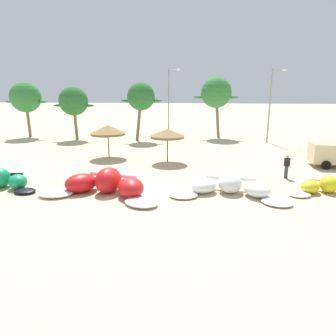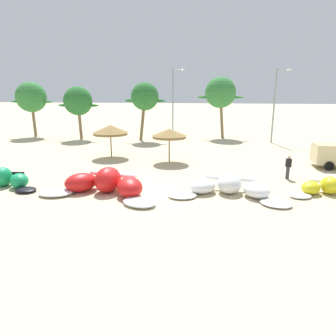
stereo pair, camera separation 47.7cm
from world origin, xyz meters
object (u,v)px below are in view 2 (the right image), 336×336
palm_left (78,101)px  palm_left_of_gap (145,97)px  lamppost_west (174,98)px  beach_umbrella_middle (169,133)px  palm_leftmost (31,97)px  palm_center_left (220,93)px  kite_center (331,189)px  beach_umbrella_near_van (110,130)px  kite_far_left (1,180)px  person_near_kites (288,167)px  kite_left_of_center (229,188)px  lamppost_west_center (276,102)px  kite_left (105,184)px

palm_left → palm_left_of_gap: bearing=0.6°
lamppost_west → palm_left: bearing=-151.7°
beach_umbrella_middle → palm_leftmost: 23.05m
beach_umbrella_middle → palm_center_left: palm_center_left is taller
kite_center → beach_umbrella_near_van: bearing=152.1°
kite_far_left → beach_umbrella_near_van: beach_umbrella_near_van is taller
beach_umbrella_near_van → person_near_kites: size_ratio=1.95×
kite_center → beach_umbrella_middle: 12.66m
kite_far_left → palm_left: size_ratio=0.85×
beach_umbrella_middle → palm_left: bearing=138.8°
kite_left_of_center → lamppost_west_center: size_ratio=0.85×
palm_left_of_gap → palm_center_left: 9.50m
kite_left → lamppost_west: 25.84m
kite_far_left → palm_left_of_gap: 20.57m
palm_left → lamppost_west: size_ratio=0.74×
palm_left → palm_left_of_gap: (8.20, 0.08, 0.54)m
kite_center → beach_umbrella_near_van: 17.89m
kite_left_of_center → beach_umbrella_middle: size_ratio=2.41×
beach_umbrella_middle → palm_center_left: size_ratio=0.39×
kite_far_left → beach_umbrella_near_van: (4.00, 9.54, 2.00)m
kite_left_of_center → beach_umbrella_near_van: size_ratio=2.21×
kite_far_left → palm_left: (-3.12, 19.30, 4.10)m
kite_left → beach_umbrella_near_van: beach_umbrella_near_van is taller
palm_left_of_gap → beach_umbrella_middle: bearing=-68.6°
kite_far_left → beach_umbrella_middle: 12.71m
palm_left → kite_center: bearing=-38.4°
person_near_kites → palm_left: (-21.15, 14.95, 3.75)m
palm_left → palm_leftmost: bearing=169.1°
kite_far_left → person_near_kites: size_ratio=3.32×
kite_left → palm_center_left: bearing=72.9°
palm_left_of_gap → kite_center: bearing=-51.1°
palm_center_left → lamppost_west_center: (6.02, -3.30, -0.95)m
palm_leftmost → palm_left: palm_leftmost is taller
kite_center → person_near_kites: bearing=118.3°
palm_leftmost → lamppost_west: bearing=14.5°
beach_umbrella_near_van → palm_center_left: size_ratio=0.42×
kite_left → palm_leftmost: (-16.69, 20.88, 4.42)m
beach_umbrella_near_van → beach_umbrella_middle: bearing=-12.7°
kite_left_of_center → palm_leftmost: size_ratio=1.01×
person_near_kites → palm_center_left: (-4.14, 18.55, 4.73)m
kite_left → person_near_kites: bearing=22.3°
palm_leftmost → palm_left_of_gap: size_ratio=1.02×
beach_umbrella_middle → palm_left_of_gap: bearing=111.4°
kite_far_left → palm_center_left: (13.89, 22.91, 5.09)m
person_near_kites → palm_left_of_gap: 20.30m
kite_far_left → kite_center: 19.75m
kite_left_of_center → palm_leftmost: 31.50m
kite_left → palm_left: 22.30m
person_near_kites → palm_left: 26.17m
kite_center → palm_left_of_gap: 23.79m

